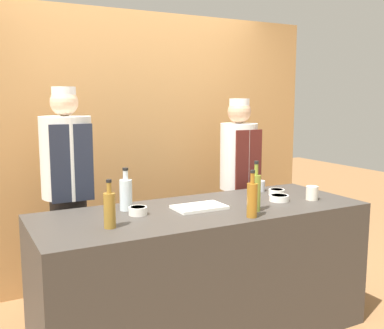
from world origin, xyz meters
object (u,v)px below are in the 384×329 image
Objects in this scene: sauce_bowl_orange at (138,210)px; sauce_bowl_red at (277,192)px; sauce_bowl_yellow at (279,198)px; cutting_board at (199,207)px; chef_left at (68,196)px; bottle_amber at (252,199)px; bottle_clear at (126,194)px; bottle_oil at (256,192)px; bottle_vinegar at (110,209)px; cup_steel at (260,186)px; cup_cream at (312,193)px; chef_right at (238,183)px.

sauce_bowl_red is (1.15, 0.04, -0.00)m from sauce_bowl_orange.
sauce_bowl_yellow is 0.62m from cutting_board.
chef_left is (-0.30, 0.64, -0.00)m from sauce_bowl_orange.
bottle_clear is (-0.64, 0.54, -0.01)m from bottle_amber.
bottle_oil reaches higher than sauce_bowl_red.
chef_left reaches higher than sauce_bowl_orange.
chef_left is (-1.34, 0.76, 0.00)m from sauce_bowl_yellow.
bottle_clear reaches higher than cutting_board.
bottle_vinegar reaches higher than cutting_board.
bottle_vinegar is 3.33× the size of cup_steel.
bottle_clear reaches higher than bottle_vinegar.
cutting_board is 0.41m from bottle_amber.
cup_steel is (1.16, 0.08, -0.07)m from bottle_clear.
cup_cream is at bearing -18.69° from sauce_bowl_yellow.
bottle_amber is (0.18, -0.35, 0.11)m from cutting_board.
bottle_vinegar is 0.16× the size of chef_left.
bottle_oil reaches higher than bottle_amber.
cup_cream is at bearing 0.04° from bottle_vinegar.
sauce_bowl_orange is 0.73m from bottle_amber.
chef_left is at bearing 119.12° from bottle_clear.
bottle_amber is 1.38m from chef_left.
chef_left reaches higher than chef_right.
cutting_board is at bearing -23.10° from bottle_clear.
cup_steel reaches higher than sauce_bowl_orange.
sauce_bowl_yellow is at bearing -104.18° from cup_steel.
cup_steel is 1.49m from chef_left.
bottle_oil is 0.20× the size of chef_right.
bottle_amber reaches higher than sauce_bowl_yellow.
bottle_oil is at bearing -38.04° from cutting_board.
sauce_bowl_orange is at bearing -168.39° from cup_steel.
chef_right reaches higher than cutting_board.
chef_left is (-0.05, 0.84, -0.08)m from bottle_vinegar.
sauce_bowl_red is 1.20× the size of cup_cream.
chef_left reaches higher than cup_cream.
sauce_bowl_red reaches higher than sauce_bowl_yellow.
bottle_oil is (-0.32, -0.16, 0.11)m from sauce_bowl_yellow.
bottle_vinegar is at bearing 167.34° from bottle_amber.
sauce_bowl_yellow is at bearing 161.31° from cup_cream.
cutting_board is at bearing -138.56° from chef_right.
sauce_bowl_red is 0.73m from cutting_board.
bottle_clear is 0.17× the size of chef_left.
sauce_bowl_red is 0.60m from chef_right.
sauce_bowl_red is 0.07× the size of chef_left.
bottle_vinegar is at bearing 175.50° from bottle_oil.
chef_right is (1.22, 0.49, -0.12)m from bottle_clear.
cup_cream reaches higher than sauce_bowl_yellow.
chef_left is (-1.58, 0.84, -0.02)m from cup_cream.
sauce_bowl_orange is 1.40× the size of cup_steel.
bottle_amber is at bearing -12.66° from bottle_vinegar.
bottle_amber reaches higher than cup_steel.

